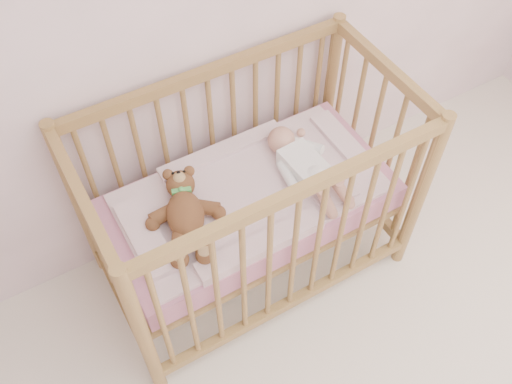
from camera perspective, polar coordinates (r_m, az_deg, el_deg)
crib at (r=2.48m, az=-0.58°, el=-0.91°), size 1.36×0.76×1.00m
mattress at (r=2.49m, az=-0.58°, el=-1.12°), size 1.22×0.62×0.13m
blanket at (r=2.43m, az=-0.59°, el=-0.06°), size 1.10×0.58×0.06m
baby at (r=2.45m, az=4.72°, el=3.00°), size 0.30×0.56×0.13m
teddy_bear at (r=2.28m, az=-7.10°, el=-2.15°), size 0.47×0.56×0.13m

